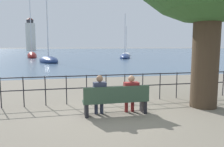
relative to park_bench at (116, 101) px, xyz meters
name	(u,v)px	position (x,y,z in m)	size (l,w,h in m)	color
ground_plane	(116,114)	(0.00, 0.07, -0.44)	(1000.00, 1000.00, 0.00)	gray
harbor_water	(65,50)	(0.00, 158.17, -0.44)	(600.00, 300.00, 0.01)	#47607A
park_bench	(116,101)	(0.00, 0.00, 0.00)	(2.00, 0.45, 0.90)	#334C38
seated_person_left	(100,93)	(-0.49, 0.08, 0.23)	(0.38, 0.35, 1.23)	#2D3347
seated_person_right	(131,92)	(0.49, 0.08, 0.22)	(0.45, 0.35, 1.19)	maroon
promenade_railing	(106,84)	(0.00, 1.58, 0.25)	(10.16, 0.04, 1.05)	black
sailboat_0	(126,55)	(13.24, 43.83, -0.21)	(4.74, 9.20, 7.20)	white
sailboat_1	(32,56)	(-7.25, 37.69, -0.05)	(2.40, 5.66, 11.21)	maroon
sailboat_2	(125,57)	(9.72, 32.74, -0.16)	(4.14, 8.12, 8.41)	navy
sailboat_3	(49,60)	(-3.41, 24.10, -0.14)	(3.58, 5.94, 10.64)	navy
harbor_lighthouse	(31,35)	(-19.76, 131.80, 8.55)	(5.52, 5.52, 19.33)	silver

